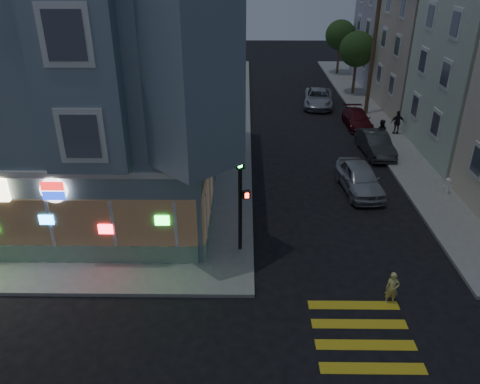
{
  "coord_description": "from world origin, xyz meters",
  "views": [
    {
      "loc": [
        2.63,
        -11.38,
        11.08
      ],
      "look_at": [
        2.43,
        5.13,
        2.73
      ],
      "focal_mm": 35.0,
      "sensor_mm": 36.0,
      "label": 1
    }
  ],
  "objects_px": {
    "fire_hydrant": "(447,185)",
    "utility_pole": "(373,52)",
    "parked_car_b": "(375,144)",
    "parked_car_d": "(318,98)",
    "pedestrian_a": "(381,132)",
    "parked_car_a": "(360,178)",
    "street_tree_near": "(357,49)",
    "parked_car_c": "(357,119)",
    "street_tree_far": "(340,35)",
    "traffic_signal": "(241,180)",
    "pedestrian_b": "(397,122)",
    "running_child": "(392,289)"
  },
  "relations": [
    {
      "from": "street_tree_far",
      "to": "parked_car_d",
      "type": "bearing_deg",
      "value": -107.13
    },
    {
      "from": "pedestrian_a",
      "to": "parked_car_b",
      "type": "bearing_deg",
      "value": 82.71
    },
    {
      "from": "parked_car_c",
      "to": "traffic_signal",
      "type": "distance_m",
      "value": 18.43
    },
    {
      "from": "running_child",
      "to": "parked_car_d",
      "type": "xyz_separation_m",
      "value": [
        0.77,
        24.52,
        0.04
      ]
    },
    {
      "from": "pedestrian_b",
      "to": "traffic_signal",
      "type": "distance_m",
      "value": 18.01
    },
    {
      "from": "running_child",
      "to": "parked_car_a",
      "type": "relative_size",
      "value": 0.29
    },
    {
      "from": "running_child",
      "to": "pedestrian_a",
      "type": "relative_size",
      "value": 0.75
    },
    {
      "from": "pedestrian_a",
      "to": "traffic_signal",
      "type": "distance_m",
      "value": 15.29
    },
    {
      "from": "pedestrian_a",
      "to": "fire_hydrant",
      "type": "relative_size",
      "value": 2.01
    },
    {
      "from": "fire_hydrant",
      "to": "utility_pole",
      "type": "bearing_deg",
      "value": 94.16
    },
    {
      "from": "utility_pole",
      "to": "traffic_signal",
      "type": "relative_size",
      "value": 1.88
    },
    {
      "from": "street_tree_far",
      "to": "parked_car_c",
      "type": "relative_size",
      "value": 1.31
    },
    {
      "from": "street_tree_far",
      "to": "parked_car_c",
      "type": "xyz_separation_m",
      "value": [
        -1.5,
        -16.88,
        -3.35
      ]
    },
    {
      "from": "pedestrian_a",
      "to": "fire_hydrant",
      "type": "xyz_separation_m",
      "value": [
        1.7,
        -6.87,
        -0.4
      ]
    },
    {
      "from": "utility_pole",
      "to": "fire_hydrant",
      "type": "relative_size",
      "value": 10.64
    },
    {
      "from": "pedestrian_b",
      "to": "parked_car_c",
      "type": "relative_size",
      "value": 0.39
    },
    {
      "from": "street_tree_far",
      "to": "parked_car_a",
      "type": "distance_m",
      "value": 27.7
    },
    {
      "from": "parked_car_b",
      "to": "parked_car_c",
      "type": "relative_size",
      "value": 1.04
    },
    {
      "from": "street_tree_far",
      "to": "running_child",
      "type": "distance_m",
      "value": 36.61
    },
    {
      "from": "utility_pole",
      "to": "street_tree_near",
      "type": "distance_m",
      "value": 6.06
    },
    {
      "from": "traffic_signal",
      "to": "fire_hydrant",
      "type": "relative_size",
      "value": 5.66
    },
    {
      "from": "running_child",
      "to": "parked_car_d",
      "type": "bearing_deg",
      "value": 96.91
    },
    {
      "from": "parked_car_a",
      "to": "parked_car_b",
      "type": "bearing_deg",
      "value": 63.36
    },
    {
      "from": "parked_car_a",
      "to": "running_child",
      "type": "bearing_deg",
      "value": -99.61
    },
    {
      "from": "pedestrian_a",
      "to": "parked_car_a",
      "type": "relative_size",
      "value": 0.39
    },
    {
      "from": "parked_car_d",
      "to": "street_tree_near",
      "type": "bearing_deg",
      "value": 53.18
    },
    {
      "from": "parked_car_a",
      "to": "parked_car_b",
      "type": "relative_size",
      "value": 1.04
    },
    {
      "from": "parked_car_c",
      "to": "parked_car_d",
      "type": "bearing_deg",
      "value": 111.22
    },
    {
      "from": "parked_car_b",
      "to": "fire_hydrant",
      "type": "relative_size",
      "value": 4.98
    },
    {
      "from": "running_child",
      "to": "parked_car_a",
      "type": "distance_m",
      "value": 8.95
    },
    {
      "from": "pedestrian_a",
      "to": "parked_car_c",
      "type": "relative_size",
      "value": 0.42
    },
    {
      "from": "pedestrian_b",
      "to": "parked_car_a",
      "type": "xyz_separation_m",
      "value": [
        -4.4,
        -8.56,
        -0.21
      ]
    },
    {
      "from": "street_tree_far",
      "to": "running_child",
      "type": "bearing_deg",
      "value": -96.89
    },
    {
      "from": "utility_pole",
      "to": "parked_car_c",
      "type": "bearing_deg",
      "value": -114.29
    },
    {
      "from": "running_child",
      "to": "parked_car_a",
      "type": "height_order",
      "value": "parked_car_a"
    },
    {
      "from": "pedestrian_a",
      "to": "parked_car_d",
      "type": "relative_size",
      "value": 0.35
    },
    {
      "from": "parked_car_c",
      "to": "parked_car_b",
      "type": "bearing_deg",
      "value": -90.77
    },
    {
      "from": "street_tree_far",
      "to": "pedestrian_a",
      "type": "bearing_deg",
      "value": -92.47
    },
    {
      "from": "parked_car_b",
      "to": "traffic_signal",
      "type": "height_order",
      "value": "traffic_signal"
    },
    {
      "from": "parked_car_a",
      "to": "pedestrian_b",
      "type": "bearing_deg",
      "value": 58.14
    },
    {
      "from": "pedestrian_a",
      "to": "parked_car_b",
      "type": "height_order",
      "value": "pedestrian_a"
    },
    {
      "from": "pedestrian_b",
      "to": "parked_car_c",
      "type": "bearing_deg",
      "value": -42.49
    },
    {
      "from": "parked_car_c",
      "to": "fire_hydrant",
      "type": "xyz_separation_m",
      "value": [
        2.3,
        -10.86,
        0.01
      ]
    },
    {
      "from": "street_tree_far",
      "to": "parked_car_d",
      "type": "xyz_separation_m",
      "value": [
        -3.6,
        -11.68,
        -3.25
      ]
    },
    {
      "from": "street_tree_near",
      "to": "traffic_signal",
      "type": "height_order",
      "value": "street_tree_near"
    },
    {
      "from": "parked_car_b",
      "to": "parked_car_d",
      "type": "distance_m",
      "value": 10.61
    },
    {
      "from": "street_tree_near",
      "to": "parked_car_a",
      "type": "bearing_deg",
      "value": -100.58
    },
    {
      "from": "utility_pole",
      "to": "fire_hydrant",
      "type": "distance_m",
      "value": 14.41
    },
    {
      "from": "utility_pole",
      "to": "pedestrian_a",
      "type": "relative_size",
      "value": 5.3
    },
    {
      "from": "running_child",
      "to": "pedestrian_a",
      "type": "distance_m",
      "value": 15.72
    }
  ]
}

